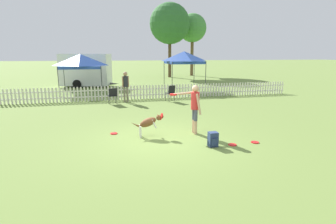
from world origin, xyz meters
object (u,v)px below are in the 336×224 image
handler_person (194,104)px  equipment_trailer (86,70)px  frisbee_midfield (255,142)px  spectator_standing (126,84)px  canopy_tent_secondary (81,61)px  tree_right_grove (170,24)px  frisbee_near_dog (114,133)px  folding_chair_blue_left (113,94)px  folding_chair_center (171,92)px  tree_left_grove (192,28)px  frisbee_near_handler (232,145)px  backpack_on_grass (213,139)px  canopy_tent_main (184,58)px  leaping_dog (149,122)px

handler_person → equipment_trailer: bearing=17.4°
frisbee_midfield → spectator_standing: (-3.22, 8.05, 1.04)m
canopy_tent_secondary → tree_right_grove: tree_right_grove is taller
frisbee_near_dog → folding_chair_blue_left: 5.68m
folding_chair_center → tree_right_grove: size_ratio=0.11×
folding_chair_center → handler_person: bearing=64.6°
equipment_trailer → tree_left_grove: bearing=51.1°
frisbee_near_handler → spectator_standing: 8.51m
folding_chair_center → equipment_trailer: 10.03m
tree_right_grove → handler_person: bearing=-102.2°
frisbee_midfield → equipment_trailer: size_ratio=0.05×
tree_right_grove → backpack_on_grass: bearing=-101.2°
folding_chair_center → tree_left_grove: (7.45, 18.12, 5.32)m
tree_left_grove → folding_chair_center: bearing=-112.4°
frisbee_near_handler → frisbee_midfield: bearing=2.9°
frisbee_near_dog → canopy_tent_secondary: 11.06m
frisbee_midfield → tree_right_grove: size_ratio=0.03×
backpack_on_grass → frisbee_midfield: bearing=-0.1°
equipment_trailer → frisbee_near_handler: bearing=-59.0°
folding_chair_blue_left → equipment_trailer: (-1.80, 8.65, 0.89)m
frisbee_midfield → frisbee_near_handler: bearing=-177.1°
frisbee_midfield → backpack_on_grass: 1.40m
frisbee_midfield → canopy_tent_main: (1.50, 12.23, 2.43)m
leaping_dog → canopy_tent_secondary: canopy_tent_secondary is taller
frisbee_midfield → backpack_on_grass: size_ratio=0.56×
frisbee_near_handler → tree_left_grove: 27.54m
frisbee_near_handler → spectator_standing: (-2.45, 8.09, 1.04)m
frisbee_near_handler → tree_right_grove: tree_right_grove is taller
folding_chair_center → canopy_tent_main: bearing=-133.6°
canopy_tent_secondary → tree_left_grove: tree_left_grove is taller
frisbee_near_handler → folding_chair_center: (0.09, 7.71, 0.55)m
handler_person → backpack_on_grass: size_ratio=3.85×
frisbee_near_dog → tree_right_grove: tree_right_grove is taller
tree_right_grove → equipment_trailer: bearing=-139.7°
folding_chair_center → canopy_tent_secondary: canopy_tent_secondary is taller
frisbee_midfield → spectator_standing: size_ratio=0.14×
spectator_standing → canopy_tent_secondary: bearing=-80.2°
backpack_on_grass → canopy_tent_secondary: 13.60m
frisbee_near_handler → spectator_standing: size_ratio=0.14×
handler_person → canopy_tent_main: bearing=-14.2°
folding_chair_blue_left → folding_chair_center: folding_chair_center is taller
frisbee_midfield → spectator_standing: 8.73m
canopy_tent_secondary → equipment_trailer: bearing=88.1°
canopy_tent_main → equipment_trailer: canopy_tent_main is taller
frisbee_midfield → canopy_tent_main: size_ratio=0.08×
leaping_dog → tree_right_grove: (6.42, 22.61, 5.68)m
backpack_on_grass → canopy_tent_main: bearing=76.7°
tree_right_grove → frisbee_near_dog: bearing=-108.9°
canopy_tent_main → frisbee_midfield: bearing=-97.0°
backpack_on_grass → canopy_tent_secondary: canopy_tent_secondary is taller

